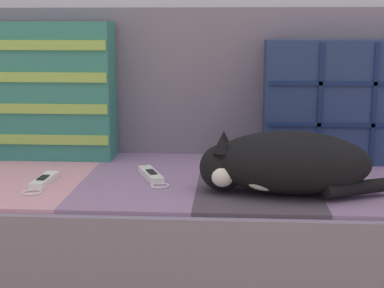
# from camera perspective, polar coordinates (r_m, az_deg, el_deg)

# --- Properties ---
(couch) EXTENTS (2.01, 0.80, 0.41)m
(couch) POSITION_cam_1_polar(r_m,az_deg,el_deg) (1.74, 0.73, -9.53)
(couch) COLOR gray
(couch) RESTS_ON ground_plane
(sofa_backrest) EXTENTS (1.97, 0.14, 0.47)m
(sofa_backrest) POSITION_cam_1_polar(r_m,az_deg,el_deg) (1.96, 1.28, 6.17)
(sofa_backrest) COLOR slate
(sofa_backrest) RESTS_ON couch
(throw_pillow_quilted) EXTENTS (0.48, 0.14, 0.37)m
(throw_pillow_quilted) POSITION_cam_1_polar(r_m,az_deg,el_deg) (1.86, 14.41, 4.00)
(throw_pillow_quilted) COLOR navy
(throw_pillow_quilted) RESTS_ON couch
(throw_pillow_striped) EXTENTS (0.42, 0.14, 0.43)m
(throw_pillow_striped) POSITION_cam_1_polar(r_m,az_deg,el_deg) (1.91, -13.88, 5.04)
(throw_pillow_striped) COLOR #337A70
(throw_pillow_striped) RESTS_ON couch
(sleeping_cat) EXTENTS (0.47, 0.22, 0.16)m
(sleeping_cat) POSITION_cam_1_polar(r_m,az_deg,el_deg) (1.48, 8.65, -1.92)
(sleeping_cat) COLOR black
(sleeping_cat) RESTS_ON couch
(game_remote_near) EXTENTS (0.05, 0.19, 0.02)m
(game_remote_near) POSITION_cam_1_polar(r_m,az_deg,el_deg) (1.61, -14.20, -3.52)
(game_remote_near) COLOR white
(game_remote_near) RESTS_ON couch
(game_remote_far) EXTENTS (0.11, 0.20, 0.02)m
(game_remote_far) POSITION_cam_1_polar(r_m,az_deg,el_deg) (1.62, -3.97, -3.05)
(game_remote_far) COLOR white
(game_remote_far) RESTS_ON couch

